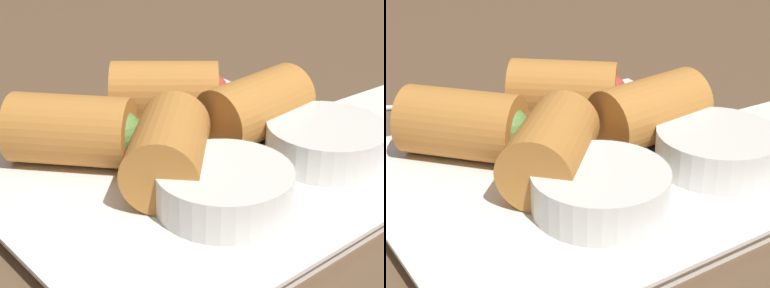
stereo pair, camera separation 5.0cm
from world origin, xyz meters
TOP-DOWN VIEW (x-y plane):
  - table_surface at (0.00, 0.00)cm, footprint 180.00×140.00cm
  - serving_plate at (2.42, 1.58)cm, footprint 29.81×26.87cm
  - roll_front_left at (8.19, -4.86)cm, footprint 9.99×10.27cm
  - roll_front_right at (-5.54, 0.64)cm, footprint 10.12×5.94cm
  - roll_back_left at (-1.95, -6.40)cm, footprint 10.33×9.88cm
  - roll_back_right at (4.64, 1.66)cm, footprint 10.18×10.10cm
  - dipping_bowl_near at (4.16, 6.95)cm, footprint 9.28×9.28cm
  - dipping_bowl_far at (-6.64, 6.77)cm, footprint 9.28×9.28cm
  - spoon at (-2.26, -14.69)cm, footprint 16.04×9.18cm

SIDE VIEW (x-z plane):
  - table_surface at x=0.00cm, z-range 0.00..2.00cm
  - spoon at x=-2.26cm, z-range 1.93..3.19cm
  - serving_plate at x=2.42cm, z-range 2.01..3.51cm
  - dipping_bowl_near at x=4.16cm, z-range 3.63..6.48cm
  - dipping_bowl_far at x=-6.64cm, z-range 3.63..6.48cm
  - roll_front_left at x=8.19cm, z-range 3.50..8.82cm
  - roll_front_right at x=-5.54cm, z-range 3.50..8.82cm
  - roll_back_left at x=-1.95cm, z-range 3.50..8.82cm
  - roll_back_right at x=4.64cm, z-range 3.50..8.82cm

